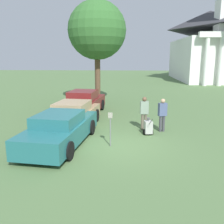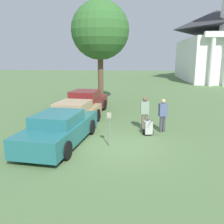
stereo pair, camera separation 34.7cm
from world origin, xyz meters
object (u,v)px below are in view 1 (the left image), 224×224
(parking_meter, at_px, (110,123))
(church, at_px, (209,44))
(parked_car_maroon, at_px, (84,103))
(equipment_cart, at_px, (148,127))
(parked_car_teal, at_px, (61,129))
(parked_car_tan, at_px, (74,115))
(person_supervisor, at_px, (162,113))
(person_worker, at_px, (144,111))

(parking_meter, relative_size, church, 0.06)
(parked_car_maroon, height_order, equipment_cart, parked_car_maroon)
(parked_car_teal, relative_size, parked_car_tan, 1.11)
(parked_car_tan, xyz_separation_m, church, (15.78, 29.19, 5.09))
(parking_meter, distance_m, person_supervisor, 3.41)
(church, bearing_deg, parking_meter, -113.08)
(parked_car_tan, distance_m, person_worker, 3.78)
(parked_car_teal, relative_size, church, 0.24)
(parked_car_teal, bearing_deg, person_worker, 40.86)
(person_supervisor, distance_m, church, 31.99)
(parked_car_teal, height_order, church, church)
(parked_car_tan, height_order, person_worker, person_worker)
(parked_car_teal, bearing_deg, parked_car_tan, 96.93)
(parked_car_tan, xyz_separation_m, person_supervisor, (4.66, -0.42, 0.29))
(person_worker, bearing_deg, person_supervisor, 155.42)
(parked_car_maroon, height_order, parking_meter, parked_car_maroon)
(parked_car_maroon, bearing_deg, parked_car_tan, -83.07)
(parked_car_teal, relative_size, parking_meter, 3.66)
(equipment_cart, bearing_deg, parked_car_tan, 155.56)
(person_supervisor, relative_size, equipment_cart, 1.70)
(parked_car_tan, relative_size, person_supervisor, 2.85)
(parked_car_tan, height_order, church, church)
(parking_meter, bearing_deg, equipment_cart, 44.88)
(person_supervisor, xyz_separation_m, church, (11.12, 29.61, 4.80))
(person_supervisor, bearing_deg, equipment_cart, 20.48)
(church, bearing_deg, parked_car_teal, -116.36)
(parked_car_tan, xyz_separation_m, parked_car_maroon, (-0.00, 3.26, 0.06))
(parked_car_maroon, distance_m, parking_meter, 6.40)
(parked_car_maroon, height_order, person_supervisor, person_supervisor)
(parked_car_maroon, bearing_deg, church, 65.60)
(parking_meter, distance_m, equipment_cart, 2.54)
(parked_car_teal, bearing_deg, equipment_cart, 29.63)
(parking_meter, relative_size, person_worker, 0.85)
(parked_car_tan, xyz_separation_m, equipment_cart, (3.91, -1.02, -0.29))
(parked_car_teal, distance_m, person_worker, 4.54)
(parked_car_maroon, bearing_deg, person_worker, -35.06)
(parking_meter, bearing_deg, parked_car_teal, 177.39)
(person_worker, bearing_deg, parking_meter, 52.68)
(parked_car_teal, xyz_separation_m, church, (15.78, 31.84, 5.09))
(parked_car_maroon, xyz_separation_m, equipment_cart, (3.91, -4.28, -0.35))
(person_worker, bearing_deg, church, -118.44)
(parking_meter, bearing_deg, parked_car_maroon, 109.84)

